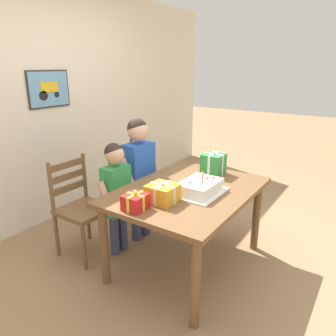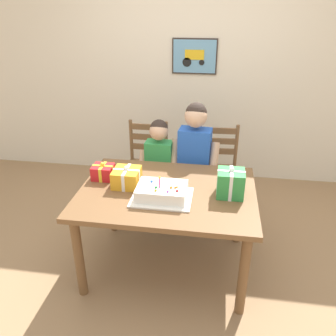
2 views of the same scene
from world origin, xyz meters
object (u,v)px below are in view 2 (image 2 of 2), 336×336
dining_table (167,200)px  chair_right (217,171)px  gift_box_corner_small (103,172)px  child_older (194,155)px  gift_box_red_large (127,177)px  gift_box_beside_cake (231,183)px  chair_left (146,166)px  birthday_cake (162,192)px  child_younger (159,163)px

dining_table → chair_right: (0.37, 0.92, -0.17)m
gift_box_corner_small → child_older: 0.88m
child_older → chair_right: bearing=52.1°
gift_box_red_large → gift_box_corner_small: bearing=159.1°
gift_box_red_large → dining_table: bearing=-5.5°
gift_box_beside_cake → chair_right: gift_box_beside_cake is taller
gift_box_corner_small → child_older: child_older is taller
dining_table → child_older: child_older is taller
chair_right → dining_table: bearing=-111.9°
chair_left → chair_right: bearing=-0.0°
birthday_cake → chair_left: birthday_cake is taller
dining_table → chair_right: chair_right is taller
child_older → birthday_cake: bearing=-102.9°
child_older → gift_box_beside_cake: bearing=-64.0°
child_older → gift_box_red_large: bearing=-128.0°
child_younger → chair_right: bearing=26.7°
gift_box_beside_cake → gift_box_corner_small: gift_box_beside_cake is taller
gift_box_corner_small → gift_box_beside_cake: bearing=-6.6°
chair_right → child_younger: 0.64m
chair_right → child_older: child_older is taller
chair_left → child_older: bearing=-27.7°
gift_box_corner_small → birthday_cake: bearing=-24.5°
birthday_cake → child_older: size_ratio=0.35×
gift_box_corner_small → gift_box_red_large: bearing=-20.9°
chair_right → child_older: size_ratio=0.74×
birthday_cake → gift_box_red_large: 0.34m
chair_left → child_older: (0.53, -0.28, 0.29)m
child_younger → gift_box_beside_cake: bearing=-44.9°
dining_table → birthday_cake: bearing=-99.6°
gift_box_beside_cake → gift_box_corner_small: bearing=173.4°
dining_table → gift_box_corner_small: size_ratio=7.87×
birthday_cake → child_younger: 0.80m
gift_box_beside_cake → chair_right: (-0.10, 0.93, -0.36)m
gift_box_beside_cake → gift_box_corner_small: (-1.02, 0.12, -0.04)m
chair_right → child_older: bearing=-127.9°
birthday_cake → gift_box_corner_small: 0.58m
child_older → chair_left: bearing=152.3°
child_older → dining_table: bearing=-103.5°
dining_table → gift_box_corner_small: gift_box_corner_small is taller
gift_box_red_large → gift_box_corner_small: (-0.22, 0.08, -0.01)m
gift_box_red_large → gift_box_corner_small: size_ratio=1.27×
child_older → child_younger: size_ratio=1.16×
birthday_cake → dining_table: bearing=80.4°
chair_left → child_younger: (0.19, -0.28, 0.18)m
dining_table → chair_right: bearing=68.1°
child_older → child_younger: bearing=179.9°
birthday_cake → chair_right: 1.16m
child_younger → gift_box_corner_small: bearing=-124.6°
dining_table → birthday_cake: (-0.02, -0.12, 0.14)m
birthday_cake → child_younger: size_ratio=0.41×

